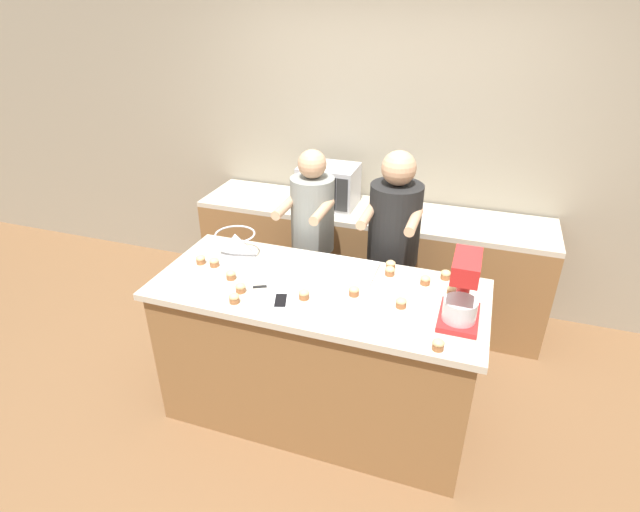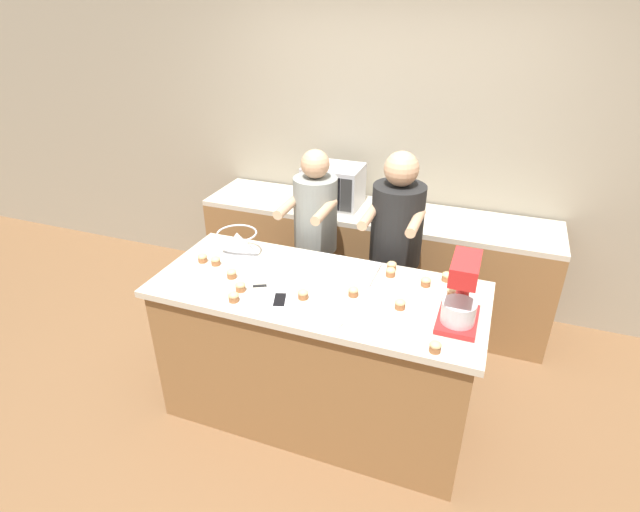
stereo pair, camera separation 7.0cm
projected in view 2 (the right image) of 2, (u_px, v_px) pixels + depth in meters
The scene contains 27 objects.
ground_plane at pixel (318, 409), 3.30m from camera, with size 16.00×16.00×0.00m, color brown.
back_wall at pixel (390, 144), 4.02m from camera, with size 10.00×0.06×2.70m.
island_counter at pixel (318, 352), 3.07m from camera, with size 1.90×0.81×0.95m.
back_counter at pixel (373, 261), 4.16m from camera, with size 2.80×0.60×0.91m.
person_left at pixel (315, 249), 3.57m from camera, with size 0.32×0.49×1.54m.
person_right at pixel (394, 260), 3.38m from camera, with size 0.35×0.51×1.58m.
stand_mixer at pixel (461, 295), 2.47m from camera, with size 0.20×0.30×0.37m.
mixing_bowl at pixel (238, 243), 3.15m from camera, with size 0.25×0.25×0.16m.
baking_tray at pixel (344, 269), 3.00m from camera, with size 0.40×0.28×0.04m.
microwave_oven at pixel (333, 186), 3.97m from camera, with size 0.45×0.34×0.33m.
cell_phone at pixel (280, 300), 2.72m from camera, with size 0.11×0.16×0.01m.
small_plate at pixel (326, 320), 2.55m from camera, with size 0.18×0.18×0.02m.
knife at pixel (269, 285), 2.86m from camera, with size 0.20×0.11×0.01m.
cupcake_0 at pixel (240, 286), 2.80m from camera, with size 0.06×0.06×0.06m.
cupcake_1 at pixel (216, 261), 3.07m from camera, with size 0.06×0.06×0.06m.
cupcake_2 at pixel (353, 291), 2.76m from camera, with size 0.06×0.06×0.06m.
cupcake_3 at pixel (303, 294), 2.73m from camera, with size 0.06×0.06×0.06m.
cupcake_4 at pixel (232, 273), 2.93m from camera, with size 0.06×0.06×0.06m.
cupcake_5 at pixel (435, 347), 2.33m from camera, with size 0.06×0.06×0.06m.
cupcake_6 at pixel (452, 292), 2.75m from camera, with size 0.06×0.06×0.06m.
cupcake_7 at pixel (400, 304), 2.65m from camera, with size 0.06×0.06×0.06m.
cupcake_8 at pixel (426, 282), 2.85m from camera, with size 0.06×0.06×0.06m.
cupcake_9 at pixel (392, 266), 3.01m from camera, with size 0.06×0.06×0.06m.
cupcake_10 at pixel (447, 276), 2.90m from camera, with size 0.06×0.06×0.06m.
cupcake_11 at pixel (202, 258), 3.10m from camera, with size 0.06×0.06×0.06m.
cupcake_12 at pixel (234, 297), 2.71m from camera, with size 0.06×0.06×0.06m.
cupcake_13 at pixel (391, 272), 2.94m from camera, with size 0.06×0.06×0.06m.
Camera 2 is at (0.86, -2.27, 2.46)m, focal length 28.00 mm.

